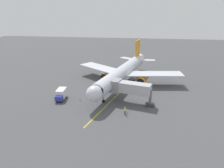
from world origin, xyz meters
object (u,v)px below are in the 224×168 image
box_truck_near_nose (61,94)px  safety_cone_wing_port (66,91)px  safety_cone_nose_left (127,112)px  safety_cone_nose_right (80,99)px  jet_bridge (128,88)px  ground_crew_marshaller (125,111)px  airplane (123,72)px

box_truck_near_nose → safety_cone_wing_port: bearing=-84.1°
box_truck_near_nose → safety_cone_nose_left: box_truck_near_nose is taller
safety_cone_nose_left → safety_cone_nose_right: (12.34, -5.42, 0.00)m
box_truck_near_nose → safety_cone_nose_left: 18.04m
jet_bridge → safety_cone_nose_left: size_ratio=20.86×
ground_crew_marshaller → safety_cone_nose_left: bearing=-130.7°
jet_bridge → safety_cone_nose_right: (11.91, 0.72, -3.49)m
ground_crew_marshaller → safety_cone_nose_right: (11.91, -5.92, -0.61)m
airplane → jet_bridge: (-2.42, 12.26, -0.24)m
airplane → safety_cone_nose_left: 18.98m
airplane → ground_crew_marshaller: bearing=97.3°
safety_cone_nose_right → safety_cone_wing_port: bearing=-41.6°
safety_cone_nose_right → airplane: bearing=-126.2°
jet_bridge → safety_cone_nose_right: 12.43m
safety_cone_nose_left → safety_cone_wing_port: 20.42m
airplane → safety_cone_nose_left: size_ratio=72.41×
ground_crew_marshaller → box_truck_near_nose: 17.76m
airplane → box_truck_near_nose: (14.35, 13.07, -2.62)m
ground_crew_marshaller → safety_cone_wing_port: (17.28, -10.67, -0.61)m
airplane → safety_cone_wing_port: (14.85, 8.22, -3.73)m
ground_crew_marshaller → safety_cone_wing_port: bearing=-31.7°
safety_cone_nose_right → jet_bridge: bearing=-176.6°
safety_cone_nose_right → ground_crew_marshaller: bearing=153.6°
safety_cone_nose_right → safety_cone_wing_port: size_ratio=1.00×
airplane → safety_cone_nose_right: bearing=53.8°
box_truck_near_nose → safety_cone_nose_right: box_truck_near_nose is taller
airplane → safety_cone_nose_left: bearing=98.8°
safety_cone_nose_left → safety_cone_wing_port: same height
box_truck_near_nose → safety_cone_wing_port: size_ratio=8.65×
airplane → safety_cone_wing_port: airplane is taller
safety_cone_nose_left → jet_bridge: bearing=-85.9°
ground_crew_marshaller → safety_cone_nose_right: ground_crew_marshaller is taller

